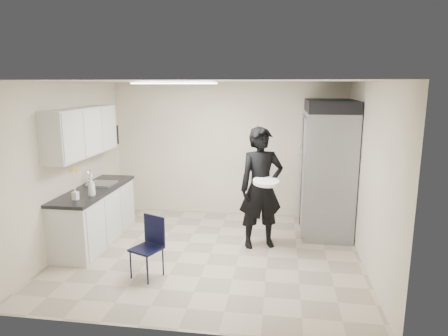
% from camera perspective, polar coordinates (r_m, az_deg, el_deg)
% --- Properties ---
extents(floor, '(4.50, 4.50, 0.00)m').
position_cam_1_polar(floor, '(6.29, -1.93, -12.09)').
color(floor, tan).
rests_on(floor, ground).
extents(ceiling, '(4.50, 4.50, 0.00)m').
position_cam_1_polar(ceiling, '(5.75, -2.11, 12.31)').
color(ceiling, silver).
rests_on(ceiling, back_wall).
extents(back_wall, '(4.50, 0.00, 4.50)m').
position_cam_1_polar(back_wall, '(7.83, 0.60, 2.66)').
color(back_wall, beige).
rests_on(back_wall, floor).
extents(left_wall, '(0.00, 4.00, 4.00)m').
position_cam_1_polar(left_wall, '(6.66, -21.44, 0.18)').
color(left_wall, beige).
rests_on(left_wall, floor).
extents(right_wall, '(0.00, 4.00, 4.00)m').
position_cam_1_polar(right_wall, '(5.92, 19.95, -1.10)').
color(right_wall, beige).
rests_on(right_wall, floor).
extents(ceiling_panel, '(1.20, 0.60, 0.02)m').
position_cam_1_polar(ceiling_panel, '(6.27, -6.96, 11.93)').
color(ceiling_panel, white).
rests_on(ceiling_panel, ceiling).
extents(lower_counter, '(0.60, 1.90, 0.86)m').
position_cam_1_polar(lower_counter, '(6.91, -17.89, -6.64)').
color(lower_counter, silver).
rests_on(lower_counter, floor).
extents(countertop, '(0.64, 1.95, 0.05)m').
position_cam_1_polar(countertop, '(6.78, -18.14, -2.99)').
color(countertop, black).
rests_on(countertop, lower_counter).
extents(sink, '(0.42, 0.40, 0.14)m').
position_cam_1_polar(sink, '(6.99, -17.08, -2.60)').
color(sink, gray).
rests_on(sink, countertop).
extents(faucet, '(0.02, 0.02, 0.24)m').
position_cam_1_polar(faucet, '(7.05, -18.63, -1.34)').
color(faucet, silver).
rests_on(faucet, countertop).
extents(upper_cabinets, '(0.35, 1.80, 0.75)m').
position_cam_1_polar(upper_cabinets, '(6.67, -19.62, 4.90)').
color(upper_cabinets, silver).
rests_on(upper_cabinets, left_wall).
extents(towel_dispenser, '(0.22, 0.30, 0.35)m').
position_cam_1_polar(towel_dispenser, '(7.75, -16.01, 4.49)').
color(towel_dispenser, black).
rests_on(towel_dispenser, left_wall).
extents(notice_sticker_left, '(0.00, 0.12, 0.07)m').
position_cam_1_polar(notice_sticker_left, '(6.76, -20.93, -0.32)').
color(notice_sticker_left, yellow).
rests_on(notice_sticker_left, left_wall).
extents(notice_sticker_right, '(0.00, 0.12, 0.07)m').
position_cam_1_polar(notice_sticker_right, '(6.94, -20.11, -0.29)').
color(notice_sticker_right, yellow).
rests_on(notice_sticker_right, left_wall).
extents(commercial_fridge, '(0.80, 1.35, 2.10)m').
position_cam_1_polar(commercial_fridge, '(7.14, 14.51, -0.68)').
color(commercial_fridge, gray).
rests_on(commercial_fridge, floor).
extents(fridge_compressor, '(0.80, 1.35, 0.20)m').
position_cam_1_polar(fridge_compressor, '(6.98, 15.00, 8.57)').
color(fridge_compressor, black).
rests_on(fridge_compressor, commercial_fridge).
extents(folding_chair, '(0.47, 0.47, 0.80)m').
position_cam_1_polar(folding_chair, '(5.53, -11.03, -11.29)').
color(folding_chair, black).
rests_on(folding_chair, floor).
extents(man_tuxedo, '(0.82, 0.68, 1.92)m').
position_cam_1_polar(man_tuxedo, '(6.29, 5.32, -2.88)').
color(man_tuxedo, black).
rests_on(man_tuxedo, floor).
extents(bucket_lid, '(0.51, 0.51, 0.05)m').
position_cam_1_polar(bucket_lid, '(6.02, 6.04, -2.00)').
color(bucket_lid, white).
rests_on(bucket_lid, man_tuxedo).
extents(soap_bottle_a, '(0.16, 0.16, 0.29)m').
position_cam_1_polar(soap_bottle_a, '(6.31, -18.41, -2.52)').
color(soap_bottle_a, white).
rests_on(soap_bottle_a, countertop).
extents(soap_bottle_b, '(0.08, 0.08, 0.18)m').
position_cam_1_polar(soap_bottle_b, '(6.19, -20.48, -3.48)').
color(soap_bottle_b, '#A6A6B2').
rests_on(soap_bottle_b, countertop).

